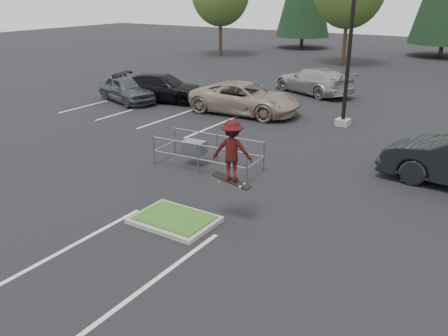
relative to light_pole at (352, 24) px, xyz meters
The scene contains 10 objects.
ground 12.85m from the light_pole, 92.39° to the right, with size 120.00×120.00×0.00m, color black.
grass_median 12.82m from the light_pole, 92.39° to the right, with size 2.20×1.60×0.16m.
stall_lines 7.74m from the light_pole, 107.24° to the right, with size 22.62×17.60×0.01m.
light_pole is the anchor object (origin of this frame).
cart_corral 9.28m from the light_pole, 107.77° to the right, with size 3.87×1.60×1.08m.
skateboarder 11.32m from the light_pole, 86.36° to the right, with size 1.20×0.92×1.84m.
car_l_tan 6.28m from the light_pole, behind, with size 2.60×5.65×1.57m, color gray.
car_l_black 11.18m from the light_pole, behind, with size 2.14×5.27×1.53m, color black.
car_l_grey 12.72m from the light_pole, behind, with size 1.71×4.25×1.45m, color #45474B.
car_far_silver 8.09m from the light_pole, 123.04° to the left, with size 2.19×5.39×1.57m, color #A2A19D.
Camera 1 is at (7.37, -9.02, 5.95)m, focal length 38.00 mm.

